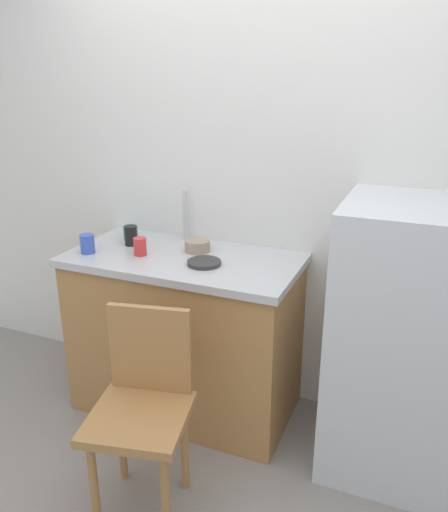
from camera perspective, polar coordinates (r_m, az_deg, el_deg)
name	(u,v)px	position (r m, az deg, el deg)	size (l,w,h in m)	color
ground_plane	(189,502)	(2.54, -3.88, -25.69)	(8.00, 8.00, 0.00)	gray
back_wall	(267,186)	(2.77, 4.77, 7.76)	(4.80, 0.10, 2.47)	silver
cabinet_base	(186,336)	(2.86, -4.29, -8.95)	(1.18, 0.60, 0.87)	#A87542
countertop	(184,259)	(2.68, -4.54, -0.37)	(1.22, 0.64, 0.04)	#B7B7BC
faucet	(185,215)	(2.88, -4.33, 4.57)	(0.02, 0.02, 0.29)	#B7B7BC
refrigerator	(402,342)	(2.50, 19.28, -9.07)	(0.62, 0.63, 1.30)	silver
chair	(143,403)	(2.26, -9.02, -15.95)	(0.47, 0.47, 0.89)	#A87542
terracotta_bowl	(197,246)	(2.72, -2.98, 1.15)	(0.14, 0.14, 0.06)	gray
hotplate	(204,263)	(2.54, -2.23, -0.75)	(0.17, 0.17, 0.02)	#2D2D2D
cup_red	(140,247)	(2.69, -9.36, 1.05)	(0.07, 0.07, 0.09)	red
cup_black	(131,236)	(2.86, -10.35, 2.27)	(0.07, 0.07, 0.11)	black
cup_blue	(87,244)	(2.78, -15.01, 1.32)	(0.08, 0.08, 0.10)	blue
cup_teal	(131,232)	(2.97, -10.39, 2.63)	(0.08, 0.08, 0.08)	teal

